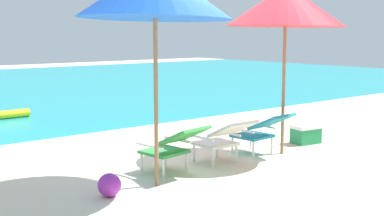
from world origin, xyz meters
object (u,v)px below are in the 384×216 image
object	(u,v)px
lounge_chair_right	(261,129)
lounge_chair_left	(173,144)
beach_umbrella_right	(286,6)
beach_ball	(109,185)
lounge_chair_center	(223,137)
cooler_box	(306,134)

from	to	relation	value
lounge_chair_right	lounge_chair_left	bearing A→B (deg)	179.73
beach_umbrella_right	beach_ball	bearing A→B (deg)	-177.39
lounge_chair_center	beach_ball	size ratio (longest dim) A/B	3.24
lounge_chair_left	lounge_chair_right	xyz separation A→B (m)	(1.66, -0.01, 0.00)
lounge_chair_right	beach_umbrella_right	distance (m)	1.88
beach_ball	cooler_box	xyz separation A→B (m)	(4.01, 0.38, 0.03)
cooler_box	beach_ball	bearing A→B (deg)	-174.61
beach_umbrella_right	cooler_box	size ratio (longest dim) A/B	5.00
beach_umbrella_right	cooler_box	bearing A→B (deg)	15.00
lounge_chair_right	cooler_box	size ratio (longest dim) A/B	1.77
lounge_chair_center	beach_umbrella_right	world-z (taller)	beach_umbrella_right
lounge_chair_left	lounge_chair_right	distance (m)	1.66
beach_umbrella_right	beach_ball	distance (m)	3.78
lounge_chair_center	beach_ball	xyz separation A→B (m)	(-1.96, -0.21, -0.27)
beach_umbrella_right	lounge_chair_center	bearing A→B (deg)	176.61
lounge_chair_left	lounge_chair_right	world-z (taller)	same
lounge_chair_left	lounge_chair_center	world-z (taller)	same
beach_ball	lounge_chair_left	bearing A→B (deg)	13.73
lounge_chair_center	lounge_chair_right	world-z (taller)	same
beach_umbrella_right	beach_ball	world-z (taller)	beach_umbrella_right
lounge_chair_left	beach_ball	size ratio (longest dim) A/B	3.45
lounge_chair_right	beach_umbrella_right	xyz separation A→B (m)	(0.34, -0.12, 1.85)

